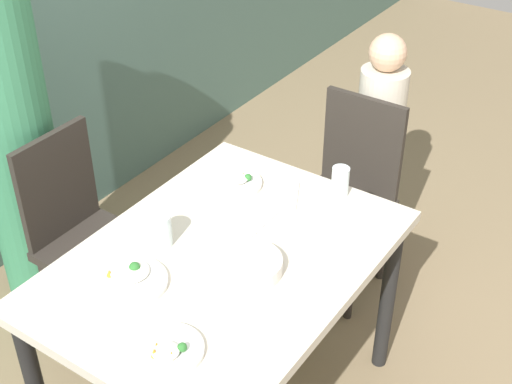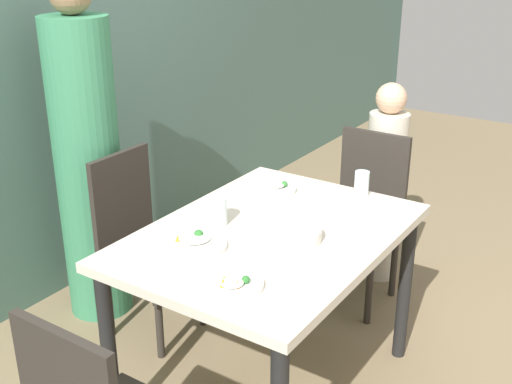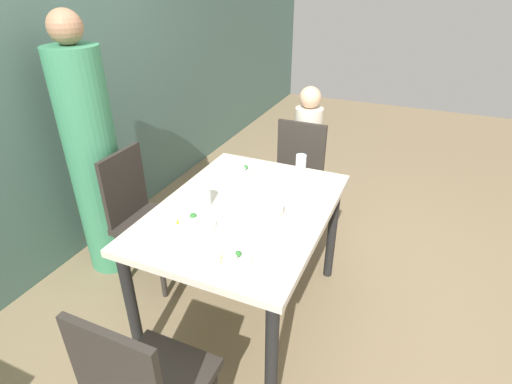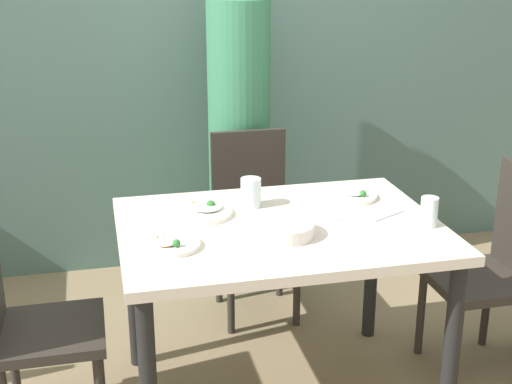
% 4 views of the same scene
% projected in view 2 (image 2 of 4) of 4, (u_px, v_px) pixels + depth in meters
% --- Properties ---
extents(wall_back, '(10.00, 0.06, 2.70)m').
position_uv_depth(wall_back, '(15.00, 52.00, 3.11)').
color(wall_back, '#4C6B60').
rests_on(wall_back, ground_plane).
extents(dining_table, '(1.23, 0.90, 0.78)m').
position_uv_depth(dining_table, '(270.00, 252.00, 2.61)').
color(dining_table, beige).
rests_on(dining_table, ground_plane).
extents(chair_adult_spot, '(0.40, 0.40, 0.92)m').
position_uv_depth(chair_adult_spot, '(142.00, 239.00, 3.14)').
color(chair_adult_spot, '#2D2823').
rests_on(chair_adult_spot, ground_plane).
extents(chair_child_spot, '(0.40, 0.40, 0.92)m').
position_uv_depth(chair_child_spot, '(363.00, 214.00, 3.43)').
color(chair_child_spot, '#2D2823').
rests_on(chair_child_spot, ground_plane).
extents(person_adult, '(0.33, 0.33, 1.74)m').
position_uv_depth(person_adult, '(88.00, 166.00, 3.19)').
color(person_adult, '#387F56').
rests_on(person_adult, ground_plane).
extents(person_child, '(0.22, 0.22, 1.15)m').
position_uv_depth(person_child, '(384.00, 189.00, 3.62)').
color(person_child, beige).
rests_on(person_child, ground_plane).
extents(bowl_curry, '(0.23, 0.23, 0.05)m').
position_uv_depth(bowl_curry, '(293.00, 233.00, 2.49)').
color(bowl_curry, silver).
rests_on(bowl_curry, dining_table).
extents(plate_rice_adult, '(0.23, 0.23, 0.05)m').
position_uv_depth(plate_rice_adult, '(272.00, 188.00, 2.97)').
color(plate_rice_adult, white).
rests_on(plate_rice_adult, dining_table).
extents(plate_rice_child, '(0.25, 0.25, 0.05)m').
position_uv_depth(plate_rice_child, '(194.00, 243.00, 2.44)').
color(plate_rice_child, white).
rests_on(plate_rice_child, dining_table).
extents(plate_noodles, '(0.21, 0.21, 0.05)m').
position_uv_depth(plate_noodles, '(233.00, 284.00, 2.17)').
color(plate_noodles, white).
rests_on(plate_noodles, dining_table).
extents(glass_water_tall, '(0.07, 0.07, 0.12)m').
position_uv_depth(glass_water_tall, '(362.00, 184.00, 2.90)').
color(glass_water_tall, silver).
rests_on(glass_water_tall, dining_table).
extents(glass_water_short, '(0.08, 0.08, 0.12)m').
position_uv_depth(glass_water_short, '(217.00, 211.00, 2.61)').
color(glass_water_short, silver).
rests_on(glass_water_short, dining_table).
extents(fork_steel, '(0.17, 0.10, 0.01)m').
position_uv_depth(fork_steel, '(325.00, 197.00, 2.90)').
color(fork_steel, silver).
rests_on(fork_steel, dining_table).
extents(spoon_steel, '(0.18, 0.02, 0.01)m').
position_uv_depth(spoon_steel, '(301.00, 212.00, 2.74)').
color(spoon_steel, silver).
rests_on(spoon_steel, dining_table).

